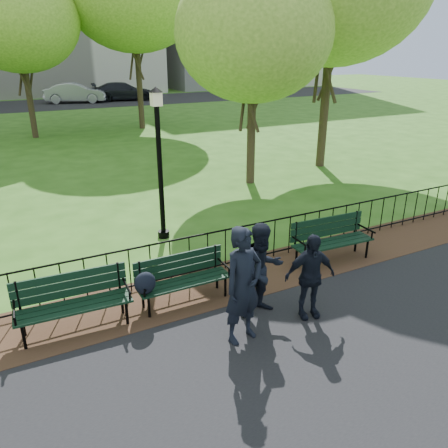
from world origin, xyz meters
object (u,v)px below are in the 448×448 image
park_bench_left_a (72,296)px  sedan_dark (123,91)px  lamppost (160,160)px  person_right (310,276)px  park_bench_right_a (331,235)px  person_mid (262,270)px  tree_near_e (254,34)px  tree_far_c (17,19)px  person_left (243,286)px  park_bench_main (168,277)px  sedan_silver (75,93)px

park_bench_left_a → sedan_dark: (10.22, 33.76, 0.21)m
lamppost → person_right: bearing=-77.1°
park_bench_right_a → person_mid: 2.63m
lamppost → sedan_dark: bearing=76.1°
park_bench_left_a → tree_near_e: tree_near_e is taller
tree_far_c → person_mid: size_ratio=4.93×
tree_far_c → person_left: tree_far_c is taller
person_mid → person_left: bearing=-144.0°
park_bench_left_a → tree_near_e: (6.87, 5.93, 4.13)m
park_bench_right_a → sedan_dark: 34.10m
park_bench_right_a → person_right: person_right is taller
tree_near_e → park_bench_right_a: bearing=-104.7°
park_bench_main → person_left: 1.61m
park_bench_main → person_mid: person_mid is taller
tree_near_e → person_right: (-3.30, -7.43, -3.95)m
sedan_silver → tree_near_e: bearing=-160.4°
sedan_dark → tree_near_e: bearing=-177.7°
person_mid → sedan_dark: (7.30, 34.80, -0.03)m
person_left → sedan_silver: person_left is taller
park_bench_left_a → person_left: size_ratio=0.97×
person_right → person_left: bearing=-164.8°
park_bench_right_a → lamppost: bearing=137.1°
tree_near_e → person_mid: tree_near_e is taller
tree_near_e → sedan_dark: bearing=83.1°
lamppost → sedan_silver: bearing=83.5°
tree_far_c → lamppost: bearing=-85.0°
sedan_silver → sedan_dark: sedan_silver is taller
park_bench_left_a → person_left: (2.27, -1.53, 0.37)m
park_bench_left_a → sedan_silver: size_ratio=0.36×
person_mid → sedan_silver: (3.15, 34.77, 0.01)m
person_mid → sedan_silver: sedan_silver is taller
person_left → park_bench_right_a: bearing=15.2°
park_bench_left_a → sedan_dark: 35.28m
person_mid → sedan_silver: 34.92m
person_left → sedan_dark: (7.95, 35.29, -0.15)m
park_bench_left_a → park_bench_right_a: (5.31, 0.02, 0.00)m
park_bench_left_a → tree_far_c: size_ratio=0.23×
tree_far_c → person_left: 20.37m
tree_far_c → sedan_silver: 16.89m
lamppost → person_mid: lamppost is taller
lamppost → person_left: 4.50m
park_bench_main → lamppost: bearing=71.5°
park_bench_main → park_bench_right_a: size_ratio=0.96×
person_left → person_right: person_left is taller
park_bench_left_a → person_left: person_left is taller
sedan_dark → person_left: bearing=176.4°
lamppost → person_right: (0.99, -4.34, -1.15)m
lamppost → person_left: size_ratio=1.87×
person_mid → tree_near_e: bearing=59.3°
park_bench_main → park_bench_left_a: bearing=175.8°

